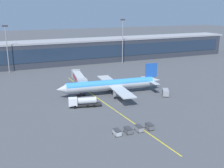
{
  "coord_description": "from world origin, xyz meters",
  "views": [
    {
      "loc": [
        -40.01,
        -82.65,
        31.74
      ],
      "look_at": [
        0.31,
        8.95,
        4.5
      ],
      "focal_mm": 45.11,
      "sensor_mm": 36.0,
      "label": 1
    }
  ],
  "objects_px": {
    "main_airliner": "(111,85)",
    "baggage_cart_1": "(128,130)",
    "baggage_cart_0": "(117,132)",
    "baggage_cart_2": "(139,128)",
    "baggage_cart_3": "(150,126)",
    "crew_van": "(166,92)",
    "fuel_tanker": "(83,102)"
  },
  "relations": [
    {
      "from": "crew_van",
      "to": "main_airliner",
      "type": "bearing_deg",
      "value": 150.57
    },
    {
      "from": "fuel_tanker",
      "to": "baggage_cart_0",
      "type": "height_order",
      "value": "fuel_tanker"
    },
    {
      "from": "baggage_cart_1",
      "to": "baggage_cart_3",
      "type": "height_order",
      "value": "same"
    },
    {
      "from": "baggage_cart_0",
      "to": "fuel_tanker",
      "type": "bearing_deg",
      "value": 93.36
    },
    {
      "from": "main_airliner",
      "to": "baggage_cart_0",
      "type": "distance_m",
      "value": 35.87
    },
    {
      "from": "baggage_cart_0",
      "to": "baggage_cart_3",
      "type": "distance_m",
      "value": 9.6
    },
    {
      "from": "fuel_tanker",
      "to": "crew_van",
      "type": "relative_size",
      "value": 2.06
    },
    {
      "from": "baggage_cart_1",
      "to": "baggage_cart_2",
      "type": "distance_m",
      "value": 3.2
    },
    {
      "from": "main_airliner",
      "to": "crew_van",
      "type": "distance_m",
      "value": 20.46
    },
    {
      "from": "baggage_cart_2",
      "to": "baggage_cart_3",
      "type": "height_order",
      "value": "same"
    },
    {
      "from": "main_airliner",
      "to": "baggage_cart_2",
      "type": "distance_m",
      "value": 34.2
    },
    {
      "from": "fuel_tanker",
      "to": "baggage_cart_1",
      "type": "distance_m",
      "value": 24.5
    },
    {
      "from": "baggage_cart_0",
      "to": "baggage_cart_1",
      "type": "xyz_separation_m",
      "value": [
        3.2,
        -0.06,
        0.0
      ]
    },
    {
      "from": "baggage_cart_0",
      "to": "baggage_cart_1",
      "type": "distance_m",
      "value": 3.2
    },
    {
      "from": "fuel_tanker",
      "to": "baggage_cart_2",
      "type": "distance_m",
      "value": 25.36
    },
    {
      "from": "baggage_cart_0",
      "to": "crew_van",
      "type": "bearing_deg",
      "value": 37.23
    },
    {
      "from": "crew_van",
      "to": "baggage_cart_3",
      "type": "relative_size",
      "value": 2.01
    },
    {
      "from": "main_airliner",
      "to": "crew_van",
      "type": "height_order",
      "value": "main_airliner"
    },
    {
      "from": "crew_van",
      "to": "baggage_cart_0",
      "type": "bearing_deg",
      "value": -142.77
    },
    {
      "from": "baggage_cart_0",
      "to": "baggage_cart_2",
      "type": "relative_size",
      "value": 1.0
    },
    {
      "from": "main_airliner",
      "to": "baggage_cart_1",
      "type": "relative_size",
      "value": 15.4
    },
    {
      "from": "main_airliner",
      "to": "baggage_cart_2",
      "type": "xyz_separation_m",
      "value": [
        -6.59,
        -33.43,
        -2.87
      ]
    },
    {
      "from": "baggage_cart_1",
      "to": "baggage_cart_3",
      "type": "relative_size",
      "value": 1.0
    },
    {
      "from": "baggage_cart_3",
      "to": "baggage_cart_2",
      "type": "bearing_deg",
      "value": 178.96
    },
    {
      "from": "main_airliner",
      "to": "baggage_cart_2",
      "type": "relative_size",
      "value": 15.4
    },
    {
      "from": "fuel_tanker",
      "to": "baggage_cart_2",
      "type": "height_order",
      "value": "fuel_tanker"
    },
    {
      "from": "main_airliner",
      "to": "baggage_cart_3",
      "type": "height_order",
      "value": "main_airliner"
    },
    {
      "from": "main_airliner",
      "to": "baggage_cart_1",
      "type": "distance_m",
      "value": 34.9
    },
    {
      "from": "crew_van",
      "to": "baggage_cart_3",
      "type": "xyz_separation_m",
      "value": [
        -21.1,
        -23.5,
        -0.53
      ]
    },
    {
      "from": "crew_van",
      "to": "baggage_cart_3",
      "type": "distance_m",
      "value": 31.58
    },
    {
      "from": "main_airliner",
      "to": "baggage_cart_1",
      "type": "bearing_deg",
      "value": -106.35
    },
    {
      "from": "baggage_cart_3",
      "to": "baggage_cart_1",
      "type": "bearing_deg",
      "value": 178.96
    }
  ]
}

